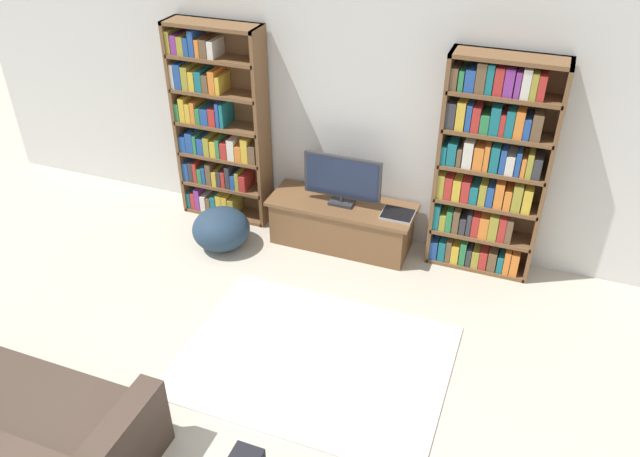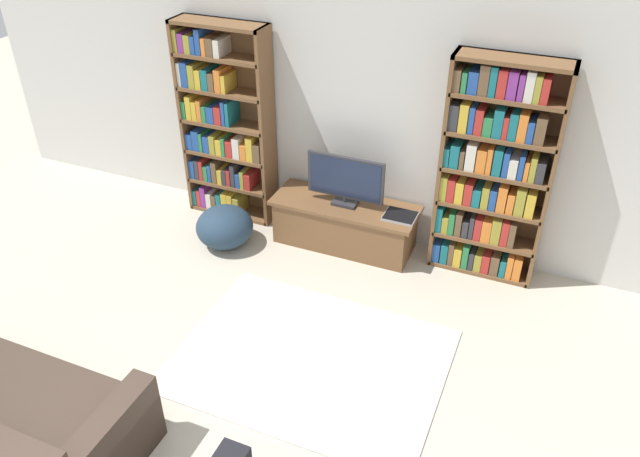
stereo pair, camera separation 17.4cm
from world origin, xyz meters
name	(u,v)px [view 2 (the right image)]	position (x,y,z in m)	size (l,w,h in m)	color
wall_back	(371,115)	(0.00, 4.23, 1.30)	(8.80, 0.06, 2.60)	silver
bookshelf_left	(224,126)	(-1.52, 4.05, 0.99)	(0.97, 0.30, 2.06)	brown
bookshelf_right	(493,173)	(1.21, 4.04, 1.02)	(0.97, 0.30, 2.06)	brown
tv_stand	(345,224)	(-0.11, 3.90, 0.24)	(1.45, 0.53, 0.47)	brown
television	(346,180)	(-0.11, 3.90, 0.75)	(0.77, 0.16, 0.51)	#2D2D33
laptop	(400,216)	(0.45, 3.87, 0.49)	(0.30, 0.25, 0.03)	#B7B7BC
area_rug	(311,360)	(0.24, 2.26, 0.01)	(2.09, 1.58, 0.02)	white
beanbag_ottoman	(225,227)	(-1.22, 3.43, 0.21)	(0.57, 0.57, 0.41)	#23384C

